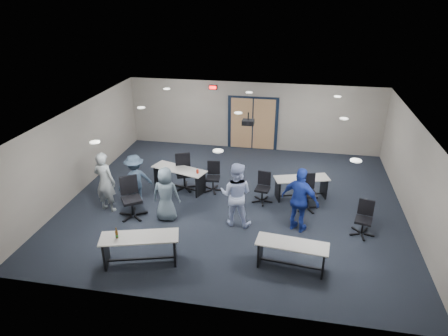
% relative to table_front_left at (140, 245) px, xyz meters
% --- Properties ---
extents(floor, '(10.00, 10.00, 0.00)m').
position_rel_table_front_left_xyz_m(floor, '(1.72, 3.38, -0.51)').
color(floor, black).
rests_on(floor, ground).
extents(back_wall, '(10.00, 0.04, 2.70)m').
position_rel_table_front_left_xyz_m(back_wall, '(1.72, 7.88, 0.84)').
color(back_wall, gray).
rests_on(back_wall, floor).
extents(front_wall, '(10.00, 0.04, 2.70)m').
position_rel_table_front_left_xyz_m(front_wall, '(1.72, -1.12, 0.84)').
color(front_wall, gray).
rests_on(front_wall, floor).
extents(left_wall, '(0.04, 9.00, 2.70)m').
position_rel_table_front_left_xyz_m(left_wall, '(-3.28, 3.38, 0.84)').
color(left_wall, gray).
rests_on(left_wall, floor).
extents(right_wall, '(0.04, 9.00, 2.70)m').
position_rel_table_front_left_xyz_m(right_wall, '(6.72, 3.38, 0.84)').
color(right_wall, gray).
rests_on(right_wall, floor).
extents(ceiling, '(10.00, 9.00, 0.04)m').
position_rel_table_front_left_xyz_m(ceiling, '(1.72, 3.38, 2.19)').
color(ceiling, silver).
rests_on(ceiling, back_wall).
extents(double_door, '(2.00, 0.07, 2.20)m').
position_rel_table_front_left_xyz_m(double_door, '(1.72, 7.85, 0.54)').
color(double_door, black).
rests_on(double_door, back_wall).
extents(exit_sign, '(0.32, 0.07, 0.18)m').
position_rel_table_front_left_xyz_m(exit_sign, '(0.12, 7.83, 1.94)').
color(exit_sign, black).
rests_on(exit_sign, back_wall).
extents(ceiling_projector, '(0.35, 0.32, 0.37)m').
position_rel_table_front_left_xyz_m(ceiling_projector, '(2.02, 3.88, 1.89)').
color(ceiling_projector, black).
rests_on(ceiling_projector, ceiling).
extents(ceiling_can_lights, '(6.24, 5.74, 0.02)m').
position_rel_table_front_left_xyz_m(ceiling_can_lights, '(1.72, 3.63, 2.16)').
color(ceiling_can_lights, white).
rests_on(ceiling_can_lights, ceiling).
extents(table_front_left, '(1.91, 1.08, 1.01)m').
position_rel_table_front_left_xyz_m(table_front_left, '(0.00, 0.00, 0.00)').
color(table_front_left, beige).
rests_on(table_front_left, floor).
extents(table_front_right, '(1.71, 0.72, 0.67)m').
position_rel_table_front_left_xyz_m(table_front_right, '(3.53, 0.47, -0.05)').
color(table_front_right, beige).
rests_on(table_front_right, floor).
extents(table_back_left, '(1.89, 1.12, 0.85)m').
position_rel_table_front_left_xyz_m(table_back_left, '(-0.16, 3.84, -0.01)').
color(table_back_left, beige).
rests_on(table_back_left, floor).
extents(table_back_right, '(1.76, 1.04, 0.68)m').
position_rel_table_front_left_xyz_m(table_back_right, '(3.71, 4.00, -0.05)').
color(table_back_right, beige).
rests_on(table_back_right, floor).
extents(chair_back_a, '(0.95, 0.95, 1.15)m').
position_rel_table_front_left_xyz_m(chair_back_a, '(-0.02, 3.92, 0.06)').
color(chair_back_a, black).
rests_on(chair_back_a, floor).
extents(chair_back_b, '(0.66, 0.66, 0.96)m').
position_rel_table_front_left_xyz_m(chair_back_b, '(0.93, 3.93, -0.03)').
color(chair_back_b, black).
rests_on(chair_back_b, floor).
extents(chair_back_c, '(0.67, 0.67, 0.94)m').
position_rel_table_front_left_xyz_m(chair_back_c, '(2.56, 3.50, -0.04)').
color(chair_back_c, black).
rests_on(chair_back_c, floor).
extents(chair_back_d, '(0.80, 0.80, 1.06)m').
position_rel_table_front_left_xyz_m(chair_back_d, '(3.92, 3.31, 0.02)').
color(chair_back_d, black).
rests_on(chair_back_d, floor).
extents(chair_loose_left, '(1.04, 1.04, 1.19)m').
position_rel_table_front_left_xyz_m(chair_loose_left, '(-1.01, 1.95, 0.08)').
color(chair_loose_left, black).
rests_on(chair_loose_left, floor).
extents(chair_loose_right, '(0.73, 0.73, 0.96)m').
position_rel_table_front_left_xyz_m(chair_loose_right, '(5.35, 2.20, -0.03)').
color(chair_loose_right, black).
rests_on(chair_loose_right, floor).
extents(person_gray, '(0.74, 0.56, 1.83)m').
position_rel_table_front_left_xyz_m(person_gray, '(-1.88, 2.18, 0.41)').
color(person_gray, '#9DA8AC').
rests_on(person_gray, floor).
extents(person_plaid, '(0.79, 0.53, 1.58)m').
position_rel_table_front_left_xyz_m(person_plaid, '(0.00, 2.02, 0.28)').
color(person_plaid, slate).
rests_on(person_plaid, floor).
extents(person_lightblue, '(0.94, 0.76, 1.83)m').
position_rel_table_front_left_xyz_m(person_lightblue, '(1.95, 2.13, 0.41)').
color(person_lightblue, '#C0D0FE').
rests_on(person_lightblue, floor).
extents(person_navy, '(1.15, 0.87, 1.82)m').
position_rel_table_front_left_xyz_m(person_navy, '(3.67, 2.13, 0.40)').
color(person_navy, '#1B3297').
rests_on(person_navy, floor).
extents(person_back, '(1.16, 1.08, 1.58)m').
position_rel_table_front_left_xyz_m(person_back, '(-1.18, 2.72, 0.28)').
color(person_back, '#374C63').
rests_on(person_back, floor).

